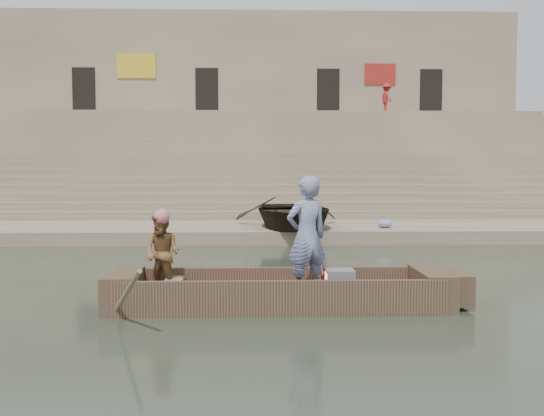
{
  "coord_description": "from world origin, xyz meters",
  "views": [
    {
      "loc": [
        0.6,
        -11.71,
        2.34
      ],
      "look_at": [
        1.03,
        1.78,
        1.4
      ],
      "focal_mm": 40.55,
      "sensor_mm": 36.0,
      "label": 1
    }
  ],
  "objects_px": {
    "main_rowboat": "(279,301)",
    "pedestrian": "(387,98)",
    "beached_rowboat": "(292,212)",
    "television": "(339,282)",
    "standing_man": "(307,236)",
    "rowing_man": "(162,253)"
  },
  "relations": [
    {
      "from": "main_rowboat",
      "to": "pedestrian",
      "type": "height_order",
      "value": "pedestrian"
    },
    {
      "from": "standing_man",
      "to": "rowing_man",
      "type": "bearing_deg",
      "value": -30.31
    },
    {
      "from": "main_rowboat",
      "to": "beached_rowboat",
      "type": "bearing_deg",
      "value": 84.82
    },
    {
      "from": "rowing_man",
      "to": "television",
      "type": "height_order",
      "value": "rowing_man"
    },
    {
      "from": "standing_man",
      "to": "rowing_man",
      "type": "xyz_separation_m",
      "value": [
        -2.37,
        0.29,
        -0.31
      ]
    },
    {
      "from": "beached_rowboat",
      "to": "main_rowboat",
      "type": "bearing_deg",
      "value": -99.8
    },
    {
      "from": "television",
      "to": "rowing_man",
      "type": "bearing_deg",
      "value": 177.39
    },
    {
      "from": "main_rowboat",
      "to": "television",
      "type": "relative_size",
      "value": 10.87
    },
    {
      "from": "rowing_man",
      "to": "television",
      "type": "distance_m",
      "value": 2.97
    },
    {
      "from": "main_rowboat",
      "to": "pedestrian",
      "type": "xyz_separation_m",
      "value": [
        6.86,
        23.32,
        5.87
      ]
    },
    {
      "from": "main_rowboat",
      "to": "television",
      "type": "distance_m",
      "value": 1.05
    },
    {
      "from": "television",
      "to": "beached_rowboat",
      "type": "xyz_separation_m",
      "value": [
        -0.19,
        8.95,
        0.47
      ]
    },
    {
      "from": "main_rowboat",
      "to": "beached_rowboat",
      "type": "height_order",
      "value": "beached_rowboat"
    },
    {
      "from": "beached_rowboat",
      "to": "pedestrian",
      "type": "bearing_deg",
      "value": 62.57
    },
    {
      "from": "rowing_man",
      "to": "beached_rowboat",
      "type": "bearing_deg",
      "value": 97.03
    },
    {
      "from": "television",
      "to": "pedestrian",
      "type": "relative_size",
      "value": 0.3
    },
    {
      "from": "rowing_man",
      "to": "beached_rowboat",
      "type": "relative_size",
      "value": 0.28
    },
    {
      "from": "television",
      "to": "beached_rowboat",
      "type": "distance_m",
      "value": 8.96
    },
    {
      "from": "standing_man",
      "to": "rowing_man",
      "type": "height_order",
      "value": "standing_man"
    },
    {
      "from": "pedestrian",
      "to": "main_rowboat",
      "type": "bearing_deg",
      "value": 152.87
    },
    {
      "from": "main_rowboat",
      "to": "beached_rowboat",
      "type": "distance_m",
      "value": 9.02
    },
    {
      "from": "main_rowboat",
      "to": "standing_man",
      "type": "distance_m",
      "value": 1.19
    }
  ]
}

